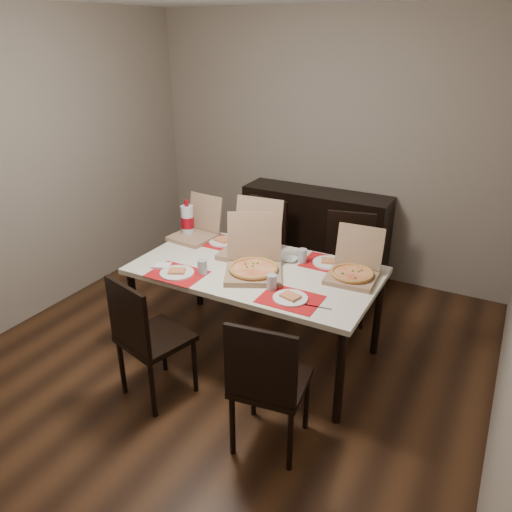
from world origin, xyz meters
name	(u,v)px	position (x,y,z in m)	size (l,w,h in m)	color
ground	(227,360)	(0.00, 0.00, -0.01)	(3.80, 4.00, 0.02)	#3C2212
room_walls	(252,128)	(0.00, 0.43, 1.73)	(3.84, 4.02, 2.62)	gray
sideboard	(315,233)	(0.00, 1.78, 0.45)	(1.50, 0.40, 0.90)	black
dining_table	(256,276)	(0.15, 0.20, 0.68)	(1.80, 1.00, 0.75)	beige
chair_near_left	(146,335)	(-0.24, -0.62, 0.51)	(0.52, 0.52, 0.93)	black
chair_near_right	(267,381)	(0.69, -0.67, 0.51)	(0.47, 0.47, 0.93)	black
chair_far_left	(261,243)	(-0.30, 1.15, 0.51)	(0.47, 0.47, 0.93)	black
chair_far_right	(347,261)	(0.56, 1.14, 0.51)	(0.50, 0.50, 0.93)	black
setting_near_left	(182,271)	(-0.28, -0.13, 0.77)	(0.44, 0.30, 0.11)	red
setting_near_right	(285,293)	(0.53, -0.09, 0.77)	(0.50, 0.30, 0.11)	red
setting_far_left	(227,242)	(-0.28, 0.49, 0.77)	(0.50, 0.30, 0.11)	red
setting_far_right	(322,261)	(0.56, 0.51, 0.77)	(0.49, 0.30, 0.11)	red
napkin_loose	(267,271)	(0.26, 0.18, 0.76)	(0.12, 0.11, 0.02)	white
pizza_box_center	(254,266)	(0.18, 0.12, 0.81)	(0.56, 0.58, 0.40)	#927054
pizza_box_right	(353,271)	(0.84, 0.39, 0.81)	(0.36, 0.40, 0.34)	#927054
pizza_box_left	(196,231)	(-0.59, 0.50, 0.81)	(0.37, 0.41, 0.34)	#927054
pizza_box_extra	(251,245)	(-0.02, 0.43, 0.81)	(0.44, 0.48, 0.40)	#927054
faina_plate	(238,253)	(-0.09, 0.34, 0.76)	(0.27, 0.27, 0.03)	black
dip_bowl	(290,260)	(0.32, 0.43, 0.76)	(0.11, 0.11, 0.03)	white
soda_bottle	(188,221)	(-0.66, 0.48, 0.89)	(0.11, 0.11, 0.33)	silver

